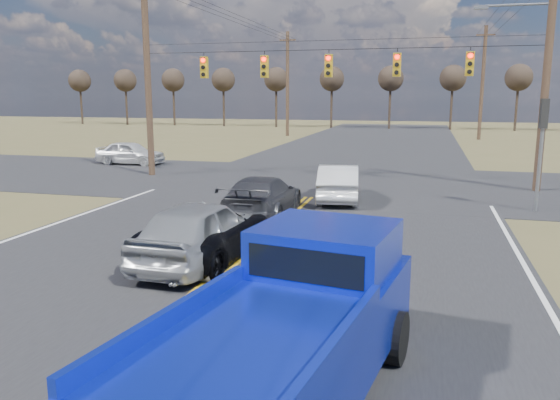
% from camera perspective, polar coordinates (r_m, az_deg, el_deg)
% --- Properties ---
extents(ground, '(160.00, 160.00, 0.00)m').
position_cam_1_polar(ground, '(9.06, -16.47, -15.93)').
color(ground, brown).
rests_on(ground, ground).
extents(road_main, '(14.00, 120.00, 0.02)m').
position_cam_1_polar(road_main, '(17.85, 0.37, -2.09)').
color(road_main, '#28282B').
rests_on(road_main, ground).
extents(road_cross, '(120.00, 12.00, 0.02)m').
position_cam_1_polar(road_cross, '(25.54, 4.91, 1.84)').
color(road_cross, '#28282B').
rests_on(road_cross, ground).
extents(signal_gantry, '(19.60, 4.83, 10.00)m').
position_cam_1_polar(signal_gantry, '(24.94, 6.18, 13.27)').
color(signal_gantry, '#473323').
rests_on(signal_gantry, ground).
extents(utility_poles, '(19.60, 58.32, 10.00)m').
position_cam_1_polar(utility_poles, '(24.26, 4.69, 13.75)').
color(utility_poles, '#473323').
rests_on(utility_poles, ground).
extents(treeline, '(87.00, 117.80, 7.40)m').
position_cam_1_polar(treeline, '(34.12, 7.81, 13.67)').
color(treeline, '#33261C').
rests_on(treeline, ground).
extents(pickup_truck, '(2.98, 5.98, 2.15)m').
position_cam_1_polar(pickup_truck, '(7.24, 1.24, -13.40)').
color(pickup_truck, black).
rests_on(pickup_truck, ground).
extents(silver_suv, '(2.05, 4.72, 1.59)m').
position_cam_1_polar(silver_suv, '(13.35, -8.37, -3.20)').
color(silver_suv, '#9DA0A5').
rests_on(silver_suv, ground).
extents(black_suv, '(2.42, 4.75, 1.29)m').
position_cam_1_polar(black_suv, '(13.82, -7.56, -3.33)').
color(black_suv, black).
rests_on(black_suv, ground).
extents(white_car_queue, '(2.03, 4.40, 1.40)m').
position_cam_1_polar(white_car_queue, '(21.16, 6.13, 1.84)').
color(white_car_queue, silver).
rests_on(white_car_queue, ground).
extents(dgrey_car_queue, '(2.06, 4.79, 1.38)m').
position_cam_1_polar(dgrey_car_queue, '(18.17, -1.86, 0.35)').
color(dgrey_car_queue, '#393A3F').
rests_on(dgrey_car_queue, ground).
extents(cross_car_west, '(1.66, 4.03, 1.37)m').
position_cam_1_polar(cross_car_west, '(33.16, -15.39, 4.77)').
color(cross_car_west, silver).
rests_on(cross_car_west, ground).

